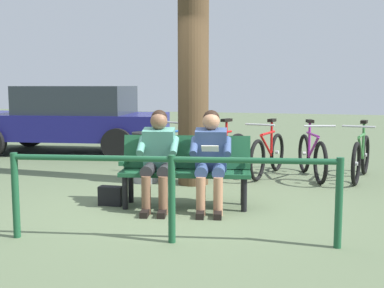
{
  "coord_description": "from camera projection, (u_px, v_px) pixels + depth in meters",
  "views": [
    {
      "loc": [
        -1.87,
        5.51,
        1.52
      ],
      "look_at": [
        -0.17,
        -0.46,
        0.75
      ],
      "focal_mm": 45.71,
      "sensor_mm": 36.0,
      "label": 1
    }
  ],
  "objects": [
    {
      "name": "bicycle_silver",
      "position": [
        183.0,
        150.0,
        8.54
      ],
      "size": [
        0.7,
        1.59,
        0.94
      ],
      "rotation": [
        0.0,
        0.0,
        1.2
      ],
      "color": "black",
      "rests_on": "ground"
    },
    {
      "name": "ground_plane",
      "position": [
        168.0,
        209.0,
        5.96
      ],
      "size": [
        40.0,
        40.0,
        0.0
      ],
      "primitive_type": "plane",
      "color": "#566647"
    },
    {
      "name": "litter_bin",
      "position": [
        145.0,
        157.0,
        7.54
      ],
      "size": [
        0.41,
        0.41,
        0.78
      ],
      "color": "slate",
      "rests_on": "ground"
    },
    {
      "name": "tree_trunk",
      "position": [
        193.0,
        44.0,
        7.21
      ],
      "size": [
        0.46,
        0.46,
        4.19
      ],
      "primitive_type": "cylinder",
      "color": "#4C3823",
      "rests_on": "ground"
    },
    {
      "name": "person_reading",
      "position": [
        211.0,
        155.0,
        5.88
      ],
      "size": [
        0.54,
        0.81,
        1.2
      ],
      "rotation": [
        0.0,
        0.0,
        0.2
      ],
      "color": "#334772",
      "rests_on": "ground"
    },
    {
      "name": "bicycle_black",
      "position": [
        220.0,
        154.0,
        8.14
      ],
      "size": [
        0.76,
        1.56,
        0.94
      ],
      "rotation": [
        0.0,
        0.0,
        1.15
      ],
      "color": "black",
      "rests_on": "ground"
    },
    {
      "name": "bicycle_red",
      "position": [
        361.0,
        157.0,
        7.75
      ],
      "size": [
        0.5,
        1.66,
        0.94
      ],
      "rotation": [
        0.0,
        0.0,
        1.38
      ],
      "color": "black",
      "rests_on": "ground"
    },
    {
      "name": "parked_car",
      "position": [
        72.0,
        118.0,
        10.77
      ],
      "size": [
        4.41,
        2.48,
        1.47
      ],
      "rotation": [
        0.0,
        0.0,
        0.14
      ],
      "color": "navy",
      "rests_on": "ground"
    },
    {
      "name": "railing_fence",
      "position": [
        172.0,
        182.0,
        4.63
      ],
      "size": [
        3.13,
        0.62,
        0.85
      ],
      "rotation": [
        0.0,
        0.0,
        0.18
      ],
      "color": "#194C2D",
      "rests_on": "ground"
    },
    {
      "name": "person_companion",
      "position": [
        158.0,
        154.0,
        5.93
      ],
      "size": [
        0.54,
        0.81,
        1.2
      ],
      "rotation": [
        0.0,
        0.0,
        0.2
      ],
      "color": "#4C8C7A",
      "rests_on": "ground"
    },
    {
      "name": "bicycle_orange",
      "position": [
        268.0,
        154.0,
        8.08
      ],
      "size": [
        0.51,
        1.66,
        0.94
      ],
      "rotation": [
        0.0,
        0.0,
        1.37
      ],
      "color": "black",
      "rests_on": "ground"
    },
    {
      "name": "handbag",
      "position": [
        111.0,
        196.0,
        6.13
      ],
      "size": [
        0.31,
        0.16,
        0.24
      ],
      "primitive_type": "cube",
      "rotation": [
        0.0,
        0.0,
        0.05
      ],
      "color": "black",
      "rests_on": "ground"
    },
    {
      "name": "bench",
      "position": [
        186.0,
        165.0,
        6.08
      ],
      "size": [
        1.66,
        0.78,
        0.87
      ],
      "rotation": [
        0.0,
        0.0,
        0.2
      ],
      "color": "#194C2D",
      "rests_on": "ground"
    },
    {
      "name": "bicycle_purple",
      "position": [
        312.0,
        156.0,
        7.88
      ],
      "size": [
        0.62,
        1.63,
        0.94
      ],
      "rotation": [
        0.0,
        0.0,
        1.86
      ],
      "color": "black",
      "rests_on": "ground"
    }
  ]
}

